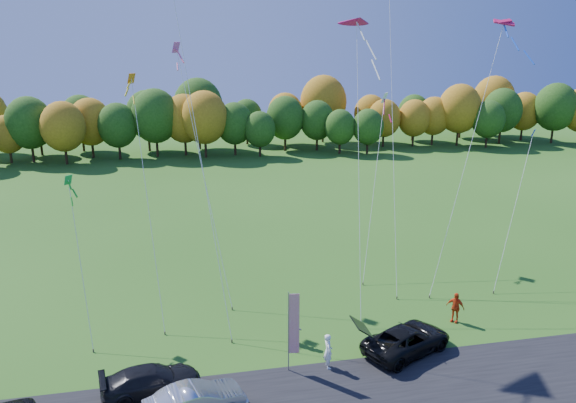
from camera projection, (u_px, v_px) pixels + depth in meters
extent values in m
plane|color=#255616|center=(310.00, 354.00, 30.81)|extent=(160.00, 160.00, 0.00)
cube|color=black|center=(330.00, 397.00, 27.04)|extent=(90.00, 6.00, 0.01)
imported|color=black|center=(407.00, 340.00, 30.80)|extent=(5.90, 4.49, 1.49)
imported|color=silver|center=(196.00, 401.00, 25.53)|extent=(4.86, 2.80, 1.52)
imported|color=black|center=(151.00, 380.00, 27.22)|extent=(5.02, 2.70, 1.38)
imported|color=white|center=(328.00, 351.00, 29.28)|extent=(0.49, 0.72, 1.92)
imported|color=gray|center=(295.00, 328.00, 31.72)|extent=(0.79, 0.96, 1.83)
imported|color=red|center=(455.00, 307.00, 34.04)|extent=(1.11, 1.12, 1.90)
cylinder|color=#999999|center=(288.00, 332.00, 28.65)|extent=(0.06, 0.06, 4.45)
cube|color=red|center=(294.00, 324.00, 28.55)|extent=(0.56, 0.11, 3.34)
cube|color=navy|center=(294.00, 302.00, 28.23)|extent=(0.55, 0.10, 0.87)
cylinder|color=#4C3F33|center=(232.00, 341.00, 31.89)|extent=(0.08, 0.08, 0.20)
cylinder|color=#4C3F33|center=(397.00, 298.00, 37.21)|extent=(0.08, 0.08, 0.20)
cylinder|color=#4C3F33|center=(361.00, 327.00, 33.44)|extent=(0.08, 0.08, 0.20)
cone|color=#D40D6A|center=(357.00, 20.00, 38.09)|extent=(2.40, 1.84, 2.62)
cylinder|color=#4C3F33|center=(429.00, 297.00, 37.36)|extent=(0.08, 0.08, 0.20)
cube|color=#D31753|center=(504.00, 23.00, 40.28)|extent=(3.01, 1.05, 1.16)
cylinder|color=#4C3F33|center=(165.00, 333.00, 32.75)|extent=(0.08, 0.08, 0.20)
cube|color=orange|center=(131.00, 78.00, 35.56)|extent=(1.11, 1.11, 1.31)
cylinder|color=#4C3F33|center=(93.00, 351.00, 30.92)|extent=(0.08, 0.08, 0.20)
cube|color=green|center=(68.00, 180.00, 32.53)|extent=(1.00, 1.00, 1.18)
cylinder|color=#4C3F33|center=(363.00, 284.00, 39.34)|extent=(0.08, 0.08, 0.20)
cube|color=white|center=(385.00, 98.00, 43.43)|extent=(1.34, 1.34, 1.60)
cylinder|color=#4C3F33|center=(232.00, 308.00, 35.74)|extent=(0.08, 0.08, 0.20)
cube|color=#E74DB6|center=(176.00, 47.00, 38.44)|extent=(1.23, 1.23, 1.46)
cylinder|color=#4C3F33|center=(493.00, 292.00, 38.00)|extent=(0.08, 0.08, 0.20)
cube|color=#0C13AD|center=(533.00, 133.00, 41.18)|extent=(0.86, 0.86, 1.01)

